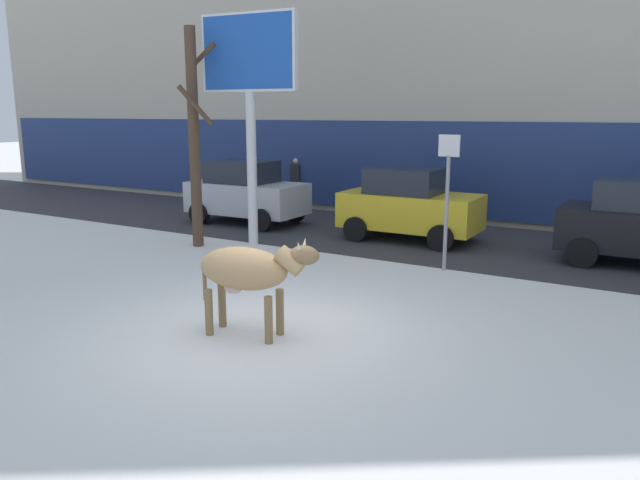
{
  "coord_description": "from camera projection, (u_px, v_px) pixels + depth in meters",
  "views": [
    {
      "loc": [
        5.23,
        -7.14,
        3.26
      ],
      "look_at": [
        -0.11,
        1.73,
        1.1
      ],
      "focal_mm": 34.44,
      "sensor_mm": 36.0,
      "label": 1
    }
  ],
  "objects": [
    {
      "name": "street_sign",
      "position": [
        447.0,
        191.0,
        12.58
      ],
      "size": [
        0.44,
        0.08,
        2.82
      ],
      "color": "gray",
      "rests_on": "ground"
    },
    {
      "name": "billboard",
      "position": [
        249.0,
        67.0,
        14.56
      ],
      "size": [
        2.53,
        0.47,
        5.56
      ],
      "color": "silver",
      "rests_on": "ground"
    },
    {
      "name": "pedestrian_near_billboard",
      "position": [
        296.0,
        183.0,
        21.11
      ],
      "size": [
        0.36,
        0.24,
        1.73
      ],
      "color": "#282833",
      "rests_on": "ground"
    },
    {
      "name": "bare_tree_right_lot",
      "position": [
        194.0,
        135.0,
        14.73
      ],
      "size": [
        1.08,
        1.09,
        5.23
      ],
      "color": "#4C3828",
      "rests_on": "ground"
    },
    {
      "name": "ground_plane",
      "position": [
        267.0,
        332.0,
        9.3
      ],
      "size": [
        120.0,
        120.0,
        0.0
      ],
      "primitive_type": "plane",
      "color": "white"
    },
    {
      "name": "cow_tan",
      "position": [
        248.0,
        271.0,
        8.95
      ],
      "size": [
        1.93,
        0.84,
        1.54
      ],
      "color": "tan",
      "rests_on": "ground"
    },
    {
      "name": "road_strip",
      "position": [
        445.0,
        241.0,
        15.86
      ],
      "size": [
        60.0,
        5.6,
        0.01
      ],
      "primitive_type": "cube",
      "color": "#333338",
      "rests_on": "ground"
    },
    {
      "name": "building_facade",
      "position": [
        516.0,
        8.0,
        19.33
      ],
      "size": [
        44.0,
        6.1,
        13.0
      ],
      "color": "#BCB29E",
      "rests_on": "ground"
    },
    {
      "name": "car_silver_hatchback",
      "position": [
        246.0,
        192.0,
        18.23
      ],
      "size": [
        3.52,
        1.96,
        1.86
      ],
      "color": "#B7BABF",
      "rests_on": "ground"
    },
    {
      "name": "car_yellow_hatchback",
      "position": [
        409.0,
        205.0,
        15.81
      ],
      "size": [
        3.52,
        1.96,
        1.86
      ],
      "color": "gold",
      "rests_on": "ground"
    }
  ]
}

